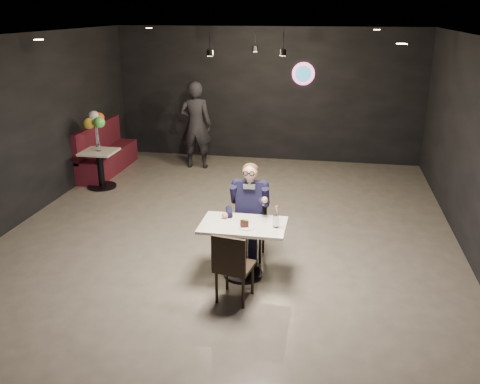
% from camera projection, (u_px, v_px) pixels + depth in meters
% --- Properties ---
extents(floor, '(9.00, 9.00, 0.00)m').
position_uv_depth(floor, '(228.00, 237.00, 7.94)').
color(floor, gray).
rests_on(floor, ground).
extents(wall_sign, '(0.50, 0.06, 0.50)m').
position_uv_depth(wall_sign, '(303.00, 74.00, 11.26)').
color(wall_sign, pink).
rests_on(wall_sign, floor).
extents(pendant_lights, '(1.40, 1.20, 0.36)m').
position_uv_depth(pendant_lights, '(250.00, 38.00, 8.81)').
color(pendant_lights, black).
rests_on(pendant_lights, floor).
extents(main_table, '(1.10, 0.70, 0.75)m').
position_uv_depth(main_table, '(243.00, 250.00, 6.67)').
color(main_table, white).
rests_on(main_table, floor).
extents(chair_far, '(0.42, 0.46, 0.92)m').
position_uv_depth(chair_far, '(250.00, 227.00, 7.15)').
color(chair_far, black).
rests_on(chair_far, floor).
extents(chair_near, '(0.49, 0.53, 0.92)m').
position_uv_depth(chair_near, '(235.00, 265.00, 6.10)').
color(chair_near, black).
rests_on(chair_near, floor).
extents(seated_man, '(0.60, 0.80, 1.44)m').
position_uv_depth(seated_man, '(250.00, 210.00, 7.06)').
color(seated_man, black).
rests_on(seated_man, floor).
extents(dessert_plate, '(0.22, 0.22, 0.01)m').
position_uv_depth(dessert_plate, '(247.00, 227.00, 6.43)').
color(dessert_plate, white).
rests_on(dessert_plate, main_table).
extents(cake_slice, '(0.12, 0.11, 0.07)m').
position_uv_depth(cake_slice, '(244.00, 224.00, 6.43)').
color(cake_slice, black).
rests_on(cake_slice, dessert_plate).
extents(mint_leaf, '(0.06, 0.04, 0.01)m').
position_uv_depth(mint_leaf, '(247.00, 220.00, 6.42)').
color(mint_leaf, green).
rests_on(mint_leaf, cake_slice).
extents(sundae_glass, '(0.07, 0.07, 0.16)m').
position_uv_depth(sundae_glass, '(276.00, 221.00, 6.42)').
color(sundae_glass, silver).
rests_on(sundae_glass, main_table).
extents(wafer_cone, '(0.07, 0.07, 0.12)m').
position_uv_depth(wafer_cone, '(277.00, 211.00, 6.33)').
color(wafer_cone, tan).
rests_on(wafer_cone, sundae_glass).
extents(booth_bench, '(0.52, 2.10, 1.05)m').
position_uv_depth(booth_bench, '(107.00, 148.00, 10.94)').
color(booth_bench, '#4A0F1D').
rests_on(booth_bench, floor).
extents(side_table, '(0.64, 0.64, 0.80)m').
position_uv_depth(side_table, '(101.00, 168.00, 10.01)').
color(side_table, white).
rests_on(side_table, floor).
extents(balloon_vase, '(0.09, 0.09, 0.14)m').
position_uv_depth(balloon_vase, '(99.00, 147.00, 9.87)').
color(balloon_vase, silver).
rests_on(balloon_vase, side_table).
extents(balloon_bunch, '(0.39, 0.39, 0.65)m').
position_uv_depth(balloon_bunch, '(97.00, 127.00, 9.73)').
color(balloon_bunch, gold).
rests_on(balloon_bunch, balloon_vase).
extents(passerby, '(0.73, 0.51, 1.92)m').
position_uv_depth(passerby, '(196.00, 125.00, 11.11)').
color(passerby, black).
rests_on(passerby, floor).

